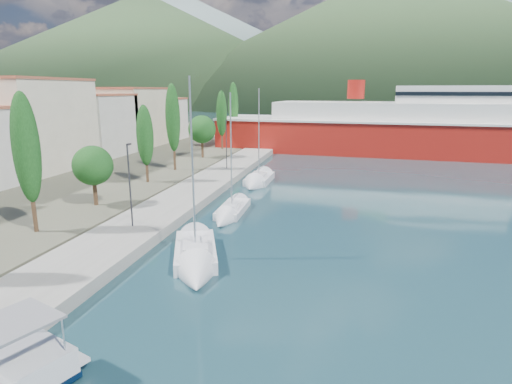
# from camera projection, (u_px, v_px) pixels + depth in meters

# --- Properties ---
(ground) EXTENTS (1400.00, 1400.00, 0.00)m
(ground) POSITION_uv_depth(u_px,v_px,m) (331.00, 125.00, 131.73)
(ground) COLOR #1C3D46
(quay) EXTENTS (5.00, 88.00, 0.80)m
(quay) POSITION_uv_depth(u_px,v_px,m) (197.00, 190.00, 44.37)
(quay) COLOR gray
(quay) RESTS_ON ground
(hills_far) EXTENTS (1480.00, 900.00, 180.00)m
(hills_far) POSITION_uv_depth(u_px,v_px,m) (461.00, 37.00, 557.35)
(hills_far) COLOR slate
(hills_far) RESTS_ON ground
(hills_near) EXTENTS (1010.00, 520.00, 115.00)m
(hills_near) POSITION_uv_depth(u_px,v_px,m) (475.00, 40.00, 338.94)
(hills_near) COLOR #334E2B
(hills_near) RESTS_ON ground
(town_buildings) EXTENTS (9.20, 69.20, 11.30)m
(town_buildings) POSITION_uv_depth(u_px,v_px,m) (65.00, 127.00, 58.42)
(town_buildings) COLOR beige
(town_buildings) RESTS_ON land_strip
(tree_row) EXTENTS (4.08, 62.93, 11.24)m
(tree_row) POSITION_uv_depth(u_px,v_px,m) (170.00, 130.00, 51.94)
(tree_row) COLOR #47301E
(tree_row) RESTS_ON land_strip
(lamp_posts) EXTENTS (0.15, 46.17, 6.06)m
(lamp_posts) POSITION_uv_depth(u_px,v_px,m) (137.00, 179.00, 31.78)
(lamp_posts) COLOR #2D2D33
(lamp_posts) RESTS_ON quay
(sailboat_near) EXTENTS (5.48, 8.96, 12.37)m
(sailboat_near) POSITION_uv_depth(u_px,v_px,m) (196.00, 265.00, 25.68)
(sailboat_near) COLOR silver
(sailboat_near) RESTS_ON ground
(sailboat_mid) EXTENTS (2.29, 7.82, 11.17)m
(sailboat_mid) POSITION_uv_depth(u_px,v_px,m) (228.00, 215.00, 35.98)
(sailboat_mid) COLOR silver
(sailboat_mid) RESTS_ON ground
(sailboat_far) EXTENTS (2.61, 8.00, 11.74)m
(sailboat_far) POSITION_uv_depth(u_px,v_px,m) (256.00, 183.00, 48.32)
(sailboat_far) COLOR silver
(sailboat_far) RESTS_ON ground
(ferry) EXTENTS (65.52, 18.23, 12.85)m
(ferry) POSITION_uv_depth(u_px,v_px,m) (410.00, 131.00, 71.49)
(ferry) COLOR #9D1811
(ferry) RESTS_ON ground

